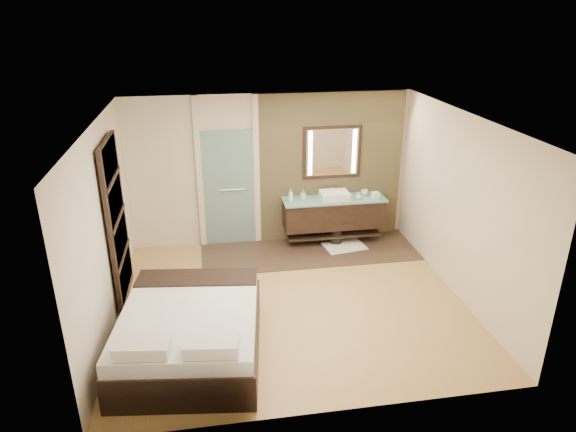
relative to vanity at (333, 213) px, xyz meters
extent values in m
plane|color=#B08C4A|center=(-1.10, -1.92, -0.58)|extent=(5.00, 5.00, 0.00)
cube|color=#382B1E|center=(-0.50, -0.32, -0.57)|extent=(3.80, 1.30, 0.01)
cube|color=tan|center=(0.00, 0.29, 0.77)|extent=(2.60, 0.08, 2.70)
cube|color=black|center=(0.00, 0.00, -0.01)|extent=(1.80, 0.50, 0.50)
cube|color=black|center=(0.00, 0.00, -0.40)|extent=(1.71, 0.45, 0.04)
cube|color=#84CAC1|center=(0.00, -0.02, 0.27)|extent=(1.85, 0.55, 0.03)
cube|color=white|center=(0.00, -0.02, 0.35)|extent=(0.50, 0.38, 0.13)
cylinder|color=silver|center=(0.00, 0.17, 0.37)|extent=(0.03, 0.03, 0.18)
cylinder|color=silver|center=(0.00, 0.13, 0.45)|extent=(0.02, 0.10, 0.02)
cube|color=black|center=(0.00, 0.24, 1.07)|extent=(1.06, 0.03, 0.96)
cube|color=white|center=(0.00, 0.23, 1.07)|extent=(0.94, 0.01, 0.84)
cube|color=beige|center=(-0.40, 0.22, 1.07)|extent=(0.07, 0.01, 0.80)
cube|color=beige|center=(0.40, 0.22, 1.07)|extent=(0.07, 0.01, 0.80)
cube|color=#ACDAD6|center=(-1.85, 0.28, 0.47)|extent=(0.90, 0.05, 2.10)
cylinder|color=silver|center=(-1.80, 0.23, 0.47)|extent=(0.45, 0.03, 0.03)
cube|color=beige|center=(-2.35, 0.29, 0.77)|extent=(0.10, 0.08, 2.70)
cube|color=beige|center=(-1.35, 0.29, 0.77)|extent=(0.10, 0.08, 2.70)
cube|color=black|center=(-3.53, -1.32, 0.62)|extent=(0.06, 1.20, 2.40)
cube|color=beige|center=(-3.51, -1.32, -0.21)|extent=(0.02, 1.06, 0.52)
cube|color=beige|center=(-3.51, -1.32, 0.38)|extent=(0.02, 1.06, 0.52)
cube|color=beige|center=(-3.51, -1.32, 0.96)|extent=(0.02, 1.06, 0.52)
cube|color=beige|center=(-3.51, -1.32, 1.55)|extent=(0.02, 1.06, 0.52)
cube|color=black|center=(-2.53, -2.91, -0.35)|extent=(1.92, 2.28, 0.46)
cube|color=silver|center=(-2.53, -2.91, -0.03)|extent=(1.86, 2.22, 0.19)
cube|color=black|center=(-2.44, -2.14, 0.07)|extent=(1.66, 0.67, 0.04)
cube|color=silver|center=(-3.00, -3.70, 0.15)|extent=(0.61, 0.38, 0.15)
cube|color=silver|center=(-2.28, -3.79, 0.15)|extent=(0.61, 0.38, 0.15)
cube|color=white|center=(0.16, -0.25, -0.56)|extent=(0.79, 0.61, 0.02)
cylinder|color=black|center=(0.04, -0.07, -0.44)|extent=(0.30, 0.30, 0.29)
cube|color=silver|center=(0.74, -0.09, 0.33)|extent=(0.13, 0.13, 0.10)
imported|color=white|center=(-0.79, -0.03, 0.40)|extent=(0.11, 0.11, 0.22)
imported|color=#B2B2B2|center=(-0.55, 0.05, 0.37)|extent=(0.09, 0.09, 0.16)
imported|color=#ADDADA|center=(0.41, -0.13, 0.35)|extent=(0.14, 0.14, 0.14)
imported|color=white|center=(0.59, 0.08, 0.33)|extent=(0.13, 0.13, 0.10)
camera|label=1|loc=(-2.21, -8.35, 3.50)|focal=32.00mm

